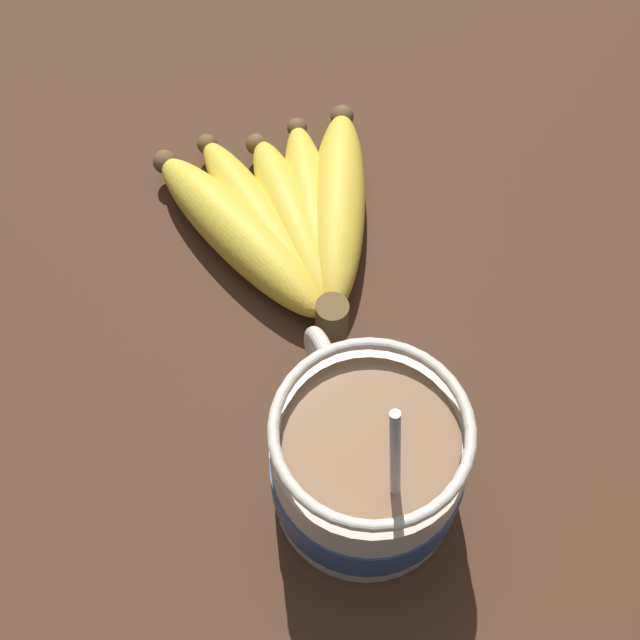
# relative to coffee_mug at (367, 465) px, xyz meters

# --- Properties ---
(table) EXTENTS (1.01, 1.01, 0.03)m
(table) POSITION_rel_coffee_mug_xyz_m (0.08, -0.03, -0.06)
(table) COLOR #422819
(table) RESTS_ON ground
(coffee_mug) EXTENTS (0.14, 0.10, 0.14)m
(coffee_mug) POSITION_rel_coffee_mug_xyz_m (0.00, 0.00, 0.00)
(coffee_mug) COLOR beige
(coffee_mug) RESTS_ON table
(banana_bunch) EXTENTS (0.19, 0.16, 0.04)m
(banana_bunch) POSITION_rel_coffee_mug_xyz_m (0.18, -0.02, -0.02)
(banana_bunch) COLOR brown
(banana_bunch) RESTS_ON table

